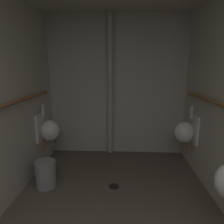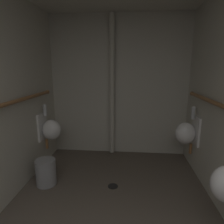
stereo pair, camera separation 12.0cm
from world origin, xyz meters
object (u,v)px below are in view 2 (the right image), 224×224
urinal_right_far (187,133)px  waste_bin (46,172)px  floor_drain (113,186)px  urinal_left_mid (50,129)px  standpipe_back_wall (112,87)px

urinal_right_far → waste_bin: size_ratio=2.08×
urinal_right_far → floor_drain: size_ratio=5.39×
urinal_left_mid → waste_bin: size_ratio=2.08×
standpipe_back_wall → floor_drain: size_ratio=17.59×
standpipe_back_wall → urinal_left_mid: bearing=-151.7°
urinal_left_mid → waste_bin: (0.14, -0.58, -0.44)m
waste_bin → urinal_right_far: bearing=16.1°
urinal_right_far → standpipe_back_wall: (-1.20, 0.51, 0.63)m
standpipe_back_wall → urinal_right_far: bearing=-23.1°
urinal_right_far → floor_drain: 1.38m
floor_drain → standpipe_back_wall: bearing=95.8°
standpipe_back_wall → waste_bin: (-0.82, -1.10, -1.07)m
floor_drain → waste_bin: bearing=-178.6°
waste_bin → standpipe_back_wall: bearing=53.1°
standpipe_back_wall → waste_bin: 1.74m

